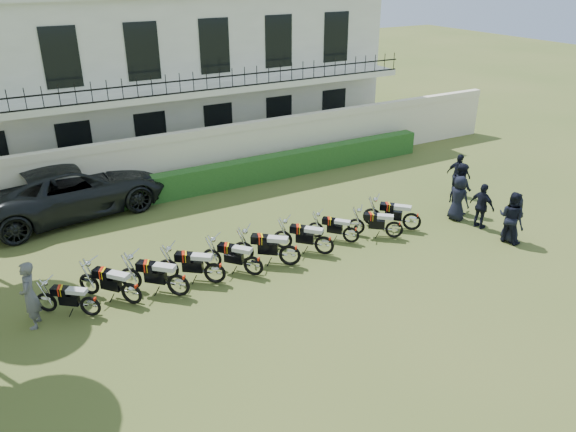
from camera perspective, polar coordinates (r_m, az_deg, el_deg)
name	(u,v)px	position (r m, az deg, el deg)	size (l,w,h in m)	color
ground	(307,269)	(16.67, 1.94, -5.44)	(100.00, 100.00, 0.00)	#415321
perimeter_wall	(204,156)	(22.82, -8.51, 6.02)	(30.00, 0.35, 2.30)	beige
hedge	(236,174)	(22.69, -5.31, 4.29)	(18.00, 0.60, 1.00)	#174217
building	(153,69)	(27.71, -13.53, 14.35)	(20.40, 9.60, 7.40)	silver
motorcycle_0	(90,302)	(15.25, -19.49, -8.19)	(1.44, 1.15, 0.96)	black
motorcycle_1	(131,288)	(15.38, -15.67, -7.09)	(1.35, 1.57, 1.08)	black
motorcycle_2	(178,280)	(15.42, -11.11, -6.39)	(1.57, 1.51, 1.13)	black
motorcycle_3	(215,268)	(15.85, -7.47, -5.26)	(1.63, 1.32, 1.09)	black
motorcycle_4	(253,261)	(16.13, -3.55, -4.60)	(1.33, 1.53, 1.06)	black
motorcycle_5	(290,250)	(16.59, 0.20, -3.51)	(1.69, 1.39, 1.14)	black
motorcycle_6	(324,241)	(17.25, 3.72, -2.53)	(1.42, 1.48, 1.07)	black
motorcycle_7	(351,231)	(18.06, 6.44, -1.54)	(1.21, 1.33, 0.94)	black
motorcycle_8	(395,226)	(18.58, 10.77, -0.97)	(1.46, 1.24, 0.99)	black
motorcycle_9	(412,217)	(19.21, 12.50, -0.13)	(1.43, 1.49, 1.07)	black
suv	(72,189)	(21.36, -21.13, 2.54)	(3.04, 6.58, 1.83)	black
inspector	(30,295)	(15.20, -24.77, -7.32)	(0.65, 0.42, 1.77)	#5B5B60
officer_0	(513,218)	(19.36, 21.89, -0.21)	(0.78, 0.51, 1.60)	black
officer_1	(511,217)	(19.27, 21.74, -0.10)	(0.84, 0.65, 1.72)	black
officer_2	(482,206)	(19.94, 19.10, 0.95)	(0.93, 0.39, 1.59)	black
officer_3	(458,198)	(20.34, 16.92, 1.75)	(0.79, 0.51, 1.61)	black
officer_4	(460,188)	(20.99, 17.12, 2.77)	(0.89, 0.70, 1.84)	black
officer_5	(459,175)	(22.50, 16.93, 4.00)	(0.97, 0.40, 1.65)	black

